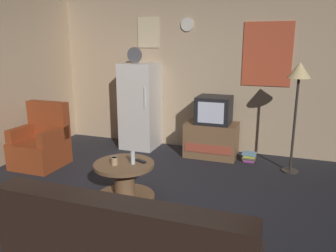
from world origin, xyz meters
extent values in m
plane|color=#232328|center=(0.00, 0.00, 0.00)|extent=(12.00, 12.00, 0.00)
cube|color=tan|center=(0.00, 2.45, 1.34)|extent=(5.20, 0.10, 2.67)
cube|color=#C64C2D|center=(1.20, 2.39, 1.66)|extent=(0.76, 0.02, 1.00)
cube|color=beige|center=(-0.84, 2.39, 2.02)|extent=(0.40, 0.02, 0.52)
cylinder|color=silver|center=(-0.13, 2.39, 2.14)|extent=(0.22, 0.03, 0.22)
cube|color=silver|center=(-0.89, 2.10, 0.75)|extent=(0.60, 0.60, 1.50)
cylinder|color=silver|center=(-0.67, 1.79, 0.95)|extent=(0.02, 0.02, 0.36)
cylinder|color=#4C4C51|center=(-0.94, 2.02, 1.64)|extent=(0.26, 0.04, 0.26)
cube|color=brown|center=(0.43, 2.02, 0.28)|extent=(0.84, 0.52, 0.57)
cube|color=#AD4733|center=(0.43, 1.76, 0.20)|extent=(0.76, 0.01, 0.14)
cube|color=black|center=(0.45, 2.02, 0.79)|extent=(0.54, 0.50, 0.44)
cube|color=silver|center=(0.45, 1.77, 0.79)|extent=(0.41, 0.01, 0.33)
cylinder|color=#332D28|center=(1.68, 1.73, 0.01)|extent=(0.24, 0.24, 0.02)
cylinder|color=#332D28|center=(1.68, 1.73, 0.70)|extent=(0.04, 0.04, 1.40)
cone|color=#F2D18C|center=(1.68, 1.73, 1.48)|extent=(0.32, 0.32, 0.22)
cylinder|color=brown|center=(-0.21, 0.12, 0.02)|extent=(0.72, 0.72, 0.04)
cylinder|color=brown|center=(-0.21, 0.12, 0.23)|extent=(0.24, 0.24, 0.42)
cylinder|color=brown|center=(-0.21, 0.12, 0.44)|extent=(0.72, 0.72, 0.04)
cylinder|color=silver|center=(-0.10, 0.14, 0.53)|extent=(0.05, 0.05, 0.15)
cylinder|color=silver|center=(-0.30, 0.05, 0.50)|extent=(0.08, 0.08, 0.09)
cylinder|color=tan|center=(-0.29, 0.04, 0.50)|extent=(0.08, 0.08, 0.09)
cube|color=black|center=(-0.04, 0.23, 0.47)|extent=(0.16, 0.10, 0.02)
cube|color=maroon|center=(-1.94, 0.68, 0.20)|extent=(0.68, 0.68, 0.40)
cube|color=maroon|center=(-1.94, 0.94, 0.68)|extent=(0.68, 0.16, 0.56)
cube|color=maroon|center=(-2.22, 0.68, 0.50)|extent=(0.12, 0.60, 0.20)
cube|color=maroon|center=(-1.66, 0.68, 0.50)|extent=(0.12, 0.60, 0.20)
cube|color=black|center=(0.62, -1.58, 0.66)|extent=(1.70, 0.20, 0.52)
cube|color=#AD359D|center=(1.06, 1.95, 0.01)|extent=(0.17, 0.13, 0.03)
cube|color=gray|center=(1.06, 1.95, 0.04)|extent=(0.20, 0.13, 0.03)
cube|color=brown|center=(1.06, 1.95, 0.07)|extent=(0.21, 0.18, 0.02)
cube|color=#B9C445|center=(1.06, 1.95, 0.09)|extent=(0.18, 0.15, 0.02)
cube|color=#BDCA6F|center=(1.06, 1.95, 0.11)|extent=(0.17, 0.13, 0.02)
cube|color=#6DA2C1|center=(1.06, 1.95, 0.13)|extent=(0.22, 0.17, 0.03)
camera|label=1|loc=(1.53, -3.18, 1.84)|focal=35.43mm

